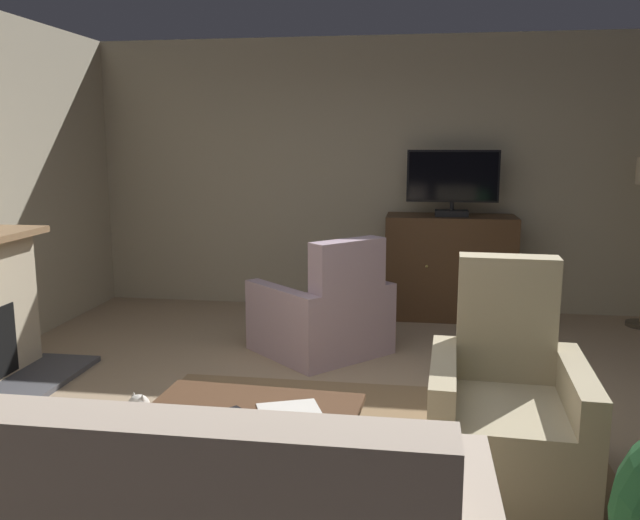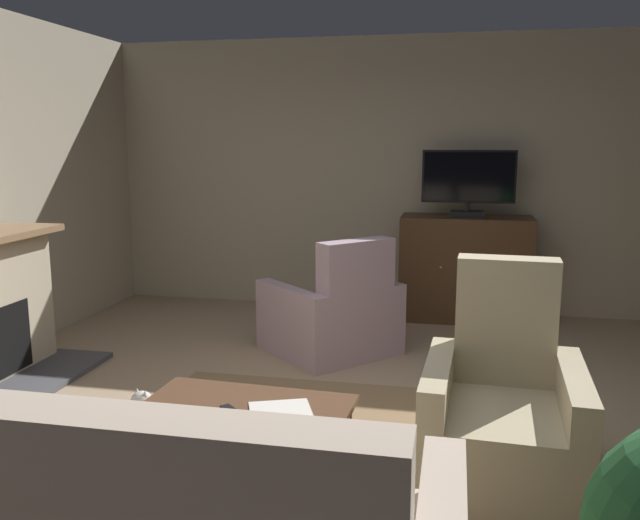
{
  "view_description": "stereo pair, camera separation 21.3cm",
  "coord_description": "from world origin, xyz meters",
  "px_view_note": "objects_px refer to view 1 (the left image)",
  "views": [
    {
      "loc": [
        0.44,
        -3.62,
        1.76
      ],
      "look_at": [
        -0.14,
        0.22,
        1.06
      ],
      "focal_mm": 36.99,
      "sensor_mm": 36.0,
      "label": 1
    },
    {
      "loc": [
        0.65,
        -3.58,
        1.76
      ],
      "look_at": [
        -0.14,
        0.22,
        1.06
      ],
      "focal_mm": 36.99,
      "sensor_mm": 36.0,
      "label": 2
    }
  ],
  "objects_px": {
    "television": "(453,181)",
    "armchair_by_fireplace": "(506,413)",
    "cat": "(111,422)",
    "tv_remote": "(241,414)",
    "tv_cabinet": "(449,269)",
    "armchair_near_window": "(324,317)",
    "coffee_table": "(254,416)",
    "folded_newspaper": "(289,410)"
  },
  "relations": [
    {
      "from": "television",
      "to": "armchair_by_fireplace",
      "type": "height_order",
      "value": "television"
    },
    {
      "from": "armchair_by_fireplace",
      "to": "cat",
      "type": "distance_m",
      "value": 2.3
    },
    {
      "from": "tv_remote",
      "to": "tv_cabinet",
      "type": "bearing_deg",
      "value": -63.76
    },
    {
      "from": "armchair_by_fireplace",
      "to": "armchair_near_window",
      "type": "xyz_separation_m",
      "value": [
        -1.25,
        1.89,
        -0.03
      ]
    },
    {
      "from": "tv_cabinet",
      "to": "armchair_by_fireplace",
      "type": "bearing_deg",
      "value": -87.01
    },
    {
      "from": "tv_remote",
      "to": "armchair_near_window",
      "type": "relative_size",
      "value": 0.13
    },
    {
      "from": "armchair_near_window",
      "to": "cat",
      "type": "bearing_deg",
      "value": -120.01
    },
    {
      "from": "tv_remote",
      "to": "cat",
      "type": "relative_size",
      "value": 0.25
    },
    {
      "from": "coffee_table",
      "to": "armchair_by_fireplace",
      "type": "xyz_separation_m",
      "value": [
        1.28,
        0.36,
        -0.06
      ]
    },
    {
      "from": "television",
      "to": "folded_newspaper",
      "type": "bearing_deg",
      "value": -104.69
    },
    {
      "from": "tv_cabinet",
      "to": "tv_remote",
      "type": "distance_m",
      "value": 3.87
    },
    {
      "from": "folded_newspaper",
      "to": "armchair_by_fireplace",
      "type": "relative_size",
      "value": 0.26
    },
    {
      "from": "armchair_near_window",
      "to": "coffee_table",
      "type": "bearing_deg",
      "value": -90.81
    },
    {
      "from": "television",
      "to": "cat",
      "type": "xyz_separation_m",
      "value": [
        -2.11,
        -3.06,
        -1.28
      ]
    },
    {
      "from": "armchair_by_fireplace",
      "to": "cat",
      "type": "relative_size",
      "value": 1.68
    },
    {
      "from": "tv_remote",
      "to": "folded_newspaper",
      "type": "xyz_separation_m",
      "value": [
        0.21,
        0.1,
        -0.01
      ]
    },
    {
      "from": "tv_remote",
      "to": "cat",
      "type": "bearing_deg",
      "value": 12.46
    },
    {
      "from": "tv_remote",
      "to": "armchair_by_fireplace",
      "type": "xyz_separation_m",
      "value": [
        1.31,
        0.49,
        -0.12
      ]
    },
    {
      "from": "television",
      "to": "tv_remote",
      "type": "distance_m",
      "value": 3.92
    },
    {
      "from": "coffee_table",
      "to": "cat",
      "type": "height_order",
      "value": "coffee_table"
    },
    {
      "from": "cat",
      "to": "television",
      "type": "bearing_deg",
      "value": 55.35
    },
    {
      "from": "coffee_table",
      "to": "tv_remote",
      "type": "height_order",
      "value": "tv_remote"
    },
    {
      "from": "television",
      "to": "armchair_near_window",
      "type": "relative_size",
      "value": 0.69
    },
    {
      "from": "television",
      "to": "coffee_table",
      "type": "bearing_deg",
      "value": -107.54
    },
    {
      "from": "tv_cabinet",
      "to": "folded_newspaper",
      "type": "xyz_separation_m",
      "value": [
        -0.93,
        -3.59,
        -0.04
      ]
    },
    {
      "from": "cat",
      "to": "coffee_table",
      "type": "bearing_deg",
      "value": -24.5
    },
    {
      "from": "folded_newspaper",
      "to": "cat",
      "type": "xyz_separation_m",
      "value": [
        -1.19,
        0.48,
        -0.35
      ]
    },
    {
      "from": "tv_cabinet",
      "to": "tv_remote",
      "type": "height_order",
      "value": "tv_cabinet"
    },
    {
      "from": "armchair_by_fireplace",
      "to": "tv_remote",
      "type": "bearing_deg",
      "value": -159.51
    },
    {
      "from": "folded_newspaper",
      "to": "coffee_table",
      "type": "bearing_deg",
      "value": 151.28
    },
    {
      "from": "tv_remote",
      "to": "cat",
      "type": "distance_m",
      "value": 1.19
    },
    {
      "from": "coffee_table",
      "to": "armchair_by_fireplace",
      "type": "height_order",
      "value": "armchair_by_fireplace"
    },
    {
      "from": "armchair_by_fireplace",
      "to": "tv_cabinet",
      "type": "bearing_deg",
      "value": 92.99
    },
    {
      "from": "folded_newspaper",
      "to": "armchair_by_fireplace",
      "type": "distance_m",
      "value": 1.17
    },
    {
      "from": "tv_cabinet",
      "to": "television",
      "type": "height_order",
      "value": "television"
    },
    {
      "from": "coffee_table",
      "to": "tv_remote",
      "type": "bearing_deg",
      "value": -103.75
    },
    {
      "from": "armchair_near_window",
      "to": "cat",
      "type": "xyz_separation_m",
      "value": [
        -1.03,
        -1.79,
        -0.21
      ]
    },
    {
      "from": "tv_cabinet",
      "to": "television",
      "type": "distance_m",
      "value": 0.88
    },
    {
      "from": "tv_cabinet",
      "to": "cat",
      "type": "distance_m",
      "value": 3.78
    },
    {
      "from": "coffee_table",
      "to": "folded_newspaper",
      "type": "height_order",
      "value": "folded_newspaper"
    },
    {
      "from": "coffee_table",
      "to": "armchair_by_fireplace",
      "type": "distance_m",
      "value": 1.33
    },
    {
      "from": "tv_remote",
      "to": "folded_newspaper",
      "type": "height_order",
      "value": "tv_remote"
    }
  ]
}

